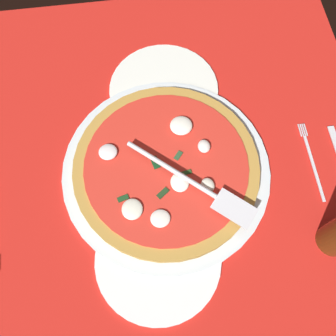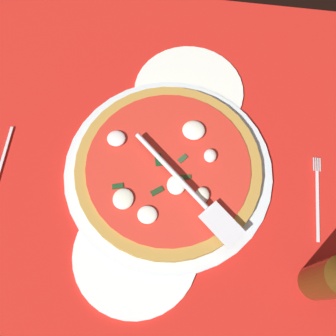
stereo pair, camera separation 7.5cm
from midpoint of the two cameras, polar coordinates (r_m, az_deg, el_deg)
name	(u,v)px [view 2 (the right image)]	position (r cm, az deg, el deg)	size (l,w,h in cm)	color
ground_plane	(153,170)	(77.66, 0.32, -0.68)	(98.37, 98.37, 0.80)	red
checker_pattern	(153,169)	(77.24, 0.33, -0.55)	(98.37, 98.37, 0.10)	silver
pizza_pan	(168,171)	(76.43, 2.78, -0.81)	(43.25, 43.25, 1.32)	silver
dinner_plate_left	(189,91)	(86.13, 5.76, 11.56)	(24.98, 24.98, 1.00)	white
dinner_plate_right	(136,254)	(72.13, -2.07, -13.57)	(24.11, 24.11, 1.00)	white
pizza	(168,168)	(74.82, 2.83, -0.35)	(38.21, 38.21, 3.46)	#B58739
pizza_server	(188,188)	(70.69, 6.16, -3.54)	(20.86, 23.47, 1.00)	silver
place_setting_far	(333,208)	(82.87, 26.75, -5.97)	(19.65, 14.03, 1.40)	silver
beer_bottle	(334,278)	(70.62, 27.29, -15.40)	(6.50, 6.50, 22.57)	#4B2B0D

